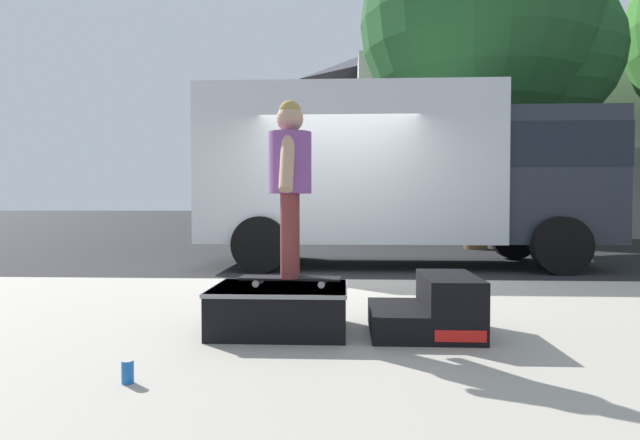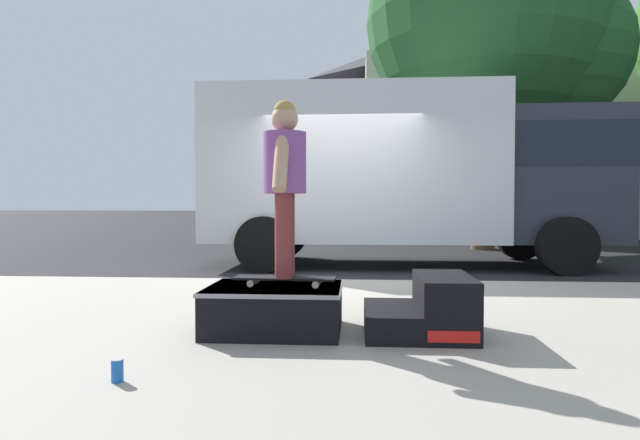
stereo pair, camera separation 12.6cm
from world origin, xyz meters
name	(u,v)px [view 2 (the right image)]	position (x,y,z in m)	size (l,w,h in m)	color
ground_plane	(340,283)	(0.00, 0.00, 0.00)	(140.00, 140.00, 0.00)	black
sidewalk_slab	(328,330)	(0.00, -3.00, 0.06)	(50.00, 5.00, 0.12)	#A8A093
skate_box	(275,307)	(-0.39, -3.32, 0.31)	(1.03, 0.79, 0.35)	black
kicker_ramp	(428,310)	(0.77, -3.32, 0.30)	(0.80, 0.80, 0.44)	black
skateboard	(285,278)	(-0.32, -3.30, 0.53)	(0.79, 0.24, 0.07)	black
skater_kid	(285,173)	(-0.32, -3.30, 1.33)	(0.33, 0.70, 1.35)	brown
soda_can	(117,371)	(-1.08, -4.53, 0.18)	(0.07, 0.07, 0.13)	#1959B2
box_truck	(407,170)	(1.11, 2.20, 1.70)	(6.91, 2.63, 3.05)	silver
street_tree_main	(499,30)	(3.56, 5.63, 5.20)	(6.13, 5.57, 8.15)	brown
house_behind	(482,121)	(5.00, 13.58, 4.24)	(9.54, 8.23, 8.40)	beige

